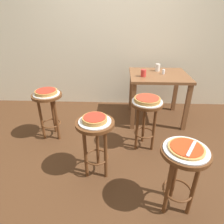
# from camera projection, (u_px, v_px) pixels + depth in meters

# --- Properties ---
(ground_plane) EXTENTS (6.00, 6.00, 0.00)m
(ground_plane) POSITION_uv_depth(u_px,v_px,m) (112.00, 155.00, 2.47)
(ground_plane) COLOR #4C2D19
(back_wall) EXTENTS (6.00, 0.10, 3.00)m
(back_wall) POSITION_uv_depth(u_px,v_px,m) (116.00, 20.00, 3.24)
(back_wall) COLOR beige
(back_wall) RESTS_ON ground_plane
(stool_foreground) EXTENTS (0.39, 0.39, 0.66)m
(stool_foreground) POSITION_uv_depth(u_px,v_px,m) (182.00, 167.00, 1.59)
(stool_foreground) COLOR #5B3319
(stool_foreground) RESTS_ON ground_plane
(serving_plate_foreground) EXTENTS (0.36, 0.36, 0.01)m
(serving_plate_foreground) POSITION_uv_depth(u_px,v_px,m) (186.00, 150.00, 1.51)
(serving_plate_foreground) COLOR silver
(serving_plate_foreground) RESTS_ON stool_foreground
(pizza_foreground) EXTENTS (0.28, 0.28, 0.02)m
(pizza_foreground) POSITION_uv_depth(u_px,v_px,m) (186.00, 148.00, 1.51)
(pizza_foreground) COLOR tan
(pizza_foreground) RESTS_ON serving_plate_foreground
(stool_middle) EXTENTS (0.39, 0.39, 0.66)m
(stool_middle) POSITION_uv_depth(u_px,v_px,m) (96.00, 136.00, 1.98)
(stool_middle) COLOR #5B3319
(stool_middle) RESTS_ON ground_plane
(serving_plate_middle) EXTENTS (0.32, 0.32, 0.01)m
(serving_plate_middle) POSITION_uv_depth(u_px,v_px,m) (95.00, 121.00, 1.90)
(serving_plate_middle) COLOR silver
(serving_plate_middle) RESTS_ON stool_middle
(pizza_middle) EXTENTS (0.25, 0.25, 0.05)m
(pizza_middle) POSITION_uv_depth(u_px,v_px,m) (95.00, 119.00, 1.89)
(pizza_middle) COLOR #B78442
(pizza_middle) RESTS_ON serving_plate_middle
(stool_leftside) EXTENTS (0.39, 0.39, 0.66)m
(stool_leftside) POSITION_uv_depth(u_px,v_px,m) (146.00, 114.00, 2.40)
(stool_leftside) COLOR #5B3319
(stool_leftside) RESTS_ON ground_plane
(serving_plate_leftside) EXTENTS (0.37, 0.37, 0.01)m
(serving_plate_leftside) POSITION_uv_depth(u_px,v_px,m) (147.00, 101.00, 2.32)
(serving_plate_leftside) COLOR silver
(serving_plate_leftside) RESTS_ON stool_leftside
(pizza_leftside) EXTENTS (0.31, 0.31, 0.05)m
(pizza_leftside) POSITION_uv_depth(u_px,v_px,m) (147.00, 99.00, 2.31)
(pizza_leftside) COLOR #B78442
(pizza_leftside) RESTS_ON serving_plate_leftside
(stool_rear) EXTENTS (0.39, 0.39, 0.66)m
(stool_rear) POSITION_uv_depth(u_px,v_px,m) (48.00, 106.00, 2.61)
(stool_rear) COLOR #5B3319
(stool_rear) RESTS_ON ground_plane
(serving_plate_rear) EXTENTS (0.34, 0.34, 0.01)m
(serving_plate_rear) POSITION_uv_depth(u_px,v_px,m) (46.00, 94.00, 2.53)
(serving_plate_rear) COLOR silver
(serving_plate_rear) RESTS_ON stool_rear
(pizza_rear) EXTENTS (0.29, 0.29, 0.05)m
(pizza_rear) POSITION_uv_depth(u_px,v_px,m) (46.00, 92.00, 2.52)
(pizza_rear) COLOR #B78442
(pizza_rear) RESTS_ON serving_plate_rear
(dining_table) EXTENTS (0.88, 0.77, 0.77)m
(dining_table) POSITION_uv_depth(u_px,v_px,m) (158.00, 82.00, 3.02)
(dining_table) COLOR brown
(dining_table) RESTS_ON ground_plane
(cup_near_edge) EXTENTS (0.08, 0.08, 0.10)m
(cup_near_edge) POSITION_uv_depth(u_px,v_px,m) (143.00, 73.00, 2.83)
(cup_near_edge) COLOR red
(cup_near_edge) RESTS_ON dining_table
(cup_far_edge) EXTENTS (0.07, 0.07, 0.11)m
(cup_far_edge) POSITION_uv_depth(u_px,v_px,m) (158.00, 68.00, 3.09)
(cup_far_edge) COLOR silver
(cup_far_edge) RESTS_ON dining_table
(condiment_shaker) EXTENTS (0.04, 0.04, 0.07)m
(condiment_shaker) POSITION_uv_depth(u_px,v_px,m) (163.00, 72.00, 2.95)
(condiment_shaker) COLOR white
(condiment_shaker) RESTS_ON dining_table
(pizza_server_knife) EXTENTS (0.14, 0.20, 0.01)m
(pizza_server_knife) POSITION_uv_depth(u_px,v_px,m) (192.00, 148.00, 1.48)
(pizza_server_knife) COLOR silver
(pizza_server_knife) RESTS_ON pizza_foreground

